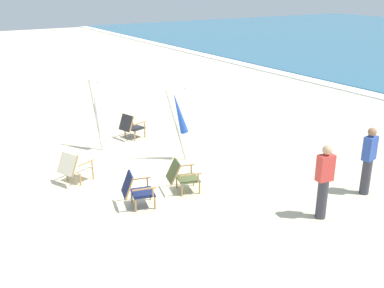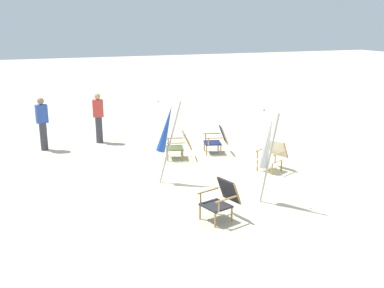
# 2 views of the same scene
# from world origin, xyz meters

# --- Properties ---
(ground_plane) EXTENTS (80.00, 80.00, 0.00)m
(ground_plane) POSITION_xyz_m (0.00, 0.00, 0.00)
(ground_plane) COLOR beige
(beach_chair_far_center) EXTENTS (0.73, 0.81, 0.81)m
(beach_chair_far_center) POSITION_xyz_m (1.58, -0.72, 0.43)
(beach_chair_far_center) COLOR #19234C
(beach_chair_far_center) RESTS_ON ground
(beach_chair_mid_center) EXTENTS (0.74, 0.83, 0.81)m
(beach_chair_mid_center) POSITION_xyz_m (-2.71, 1.14, 0.43)
(beach_chair_mid_center) COLOR #28282D
(beach_chair_mid_center) RESTS_ON ground
(beach_chair_front_right) EXTENTS (0.83, 0.91, 0.79)m
(beach_chair_front_right) POSITION_xyz_m (-0.40, -1.45, 0.42)
(beach_chair_front_right) COLOR beige
(beach_chair_front_right) RESTS_ON ground
(beach_chair_back_right) EXTENTS (0.74, 0.86, 0.80)m
(beach_chair_back_right) POSITION_xyz_m (1.46, 0.52, 0.43)
(beach_chair_back_right) COLOR #515B33
(beach_chair_back_right) RESTS_ON ground
(umbrella_furled_white) EXTENTS (0.55, 0.33, 2.09)m
(umbrella_furled_white) POSITION_xyz_m (-2.36, -0.07, 1.37)
(umbrella_furled_white) COLOR #B7B2A8
(umbrella_furled_white) RESTS_ON ground
(umbrella_furled_blue) EXTENTS (0.38, 0.64, 2.07)m
(umbrella_furled_blue) POSITION_xyz_m (-0.31, 1.51, 1.35)
(umbrella_furled_blue) COLOR #B7B2A8
(umbrella_furled_blue) RESTS_ON ground
(person_near_chairs) EXTENTS (0.25, 0.37, 1.63)m
(person_near_chairs) POSITION_xyz_m (3.83, 4.13, 0.84)
(person_near_chairs) COLOR #383842
(person_near_chairs) RESTS_ON ground
(person_by_waterline) EXTENTS (0.25, 0.37, 1.63)m
(person_by_waterline) POSITION_xyz_m (4.09, 2.38, 0.84)
(person_by_waterline) COLOR #383842
(person_by_waterline) RESTS_ON ground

